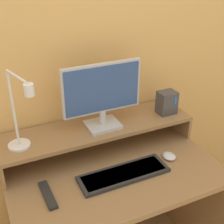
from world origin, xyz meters
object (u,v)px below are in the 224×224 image
object	(u,v)px
router_dock	(167,102)
mouse	(169,156)
desk_lamp	(20,120)
remote_control	(48,195)
keyboard	(124,174)
monitor	(102,94)

from	to	relation	value
router_dock	mouse	bearing A→B (deg)	-117.03
desk_lamp	remote_control	world-z (taller)	desk_lamp
keyboard	remote_control	xyz separation A→B (m)	(-0.39, 0.01, -0.00)
keyboard	mouse	bearing A→B (deg)	5.42
router_dock	keyboard	size ratio (longest dim) A/B	0.29
monitor	router_dock	xyz separation A→B (m)	(0.40, -0.01, -0.13)
monitor	remote_control	distance (m)	0.57
router_dock	monitor	bearing A→B (deg)	178.01
desk_lamp	keyboard	xyz separation A→B (m)	(0.43, -0.20, -0.31)
keyboard	mouse	distance (m)	0.29
desk_lamp	remote_control	bearing A→B (deg)	-75.03
desk_lamp	keyboard	bearing A→B (deg)	-24.51
mouse	router_dock	bearing A→B (deg)	62.97
monitor	keyboard	world-z (taller)	monitor
monitor	mouse	bearing A→B (deg)	-39.36
desk_lamp	remote_control	distance (m)	0.37
desk_lamp	keyboard	world-z (taller)	desk_lamp
monitor	router_dock	size ratio (longest dim) A/B	3.21
keyboard	mouse	world-z (taller)	mouse
mouse	remote_control	world-z (taller)	mouse
mouse	remote_control	xyz separation A→B (m)	(-0.68, -0.01, -0.01)
remote_control	mouse	bearing A→B (deg)	1.08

